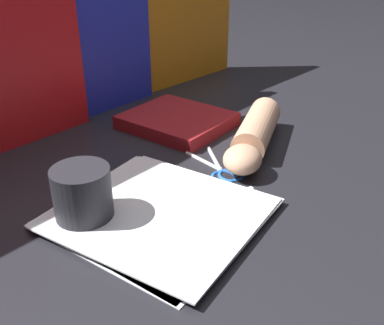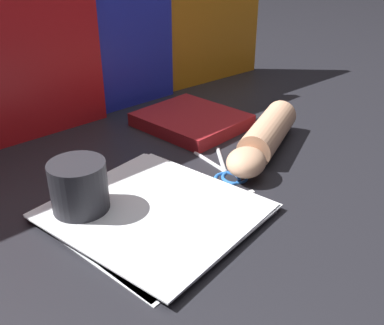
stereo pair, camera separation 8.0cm
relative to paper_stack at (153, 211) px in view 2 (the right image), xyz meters
The scene contains 10 objects.
ground_plane 0.13m from the paper_stack, ahead, with size 6.00×6.00×0.00m, color black.
backdrop_panel_center 0.52m from the paper_stack, 74.70° to the left, with size 0.68×0.07×0.47m.
backdrop_panel_right 0.64m from the paper_stack, 48.03° to the left, with size 0.86×0.12×0.41m.
paper_stack is the anchor object (origin of this frame).
book_closed 0.39m from the paper_stack, 33.25° to the left, with size 0.21×0.24×0.03m.
scissors 0.20m from the paper_stack, ahead, with size 0.13×0.16×0.01m.
hand_forearm 0.32m from the paper_stack, ahead, with size 0.32×0.17×0.07m.
paper_scrap_near 0.19m from the paper_stack, 24.31° to the right, with size 0.02×0.02×0.00m.
paper_scrap_mid 0.16m from the paper_stack, 30.73° to the right, with size 0.02×0.02×0.00m.
mug 0.13m from the paper_stack, 134.46° to the left, with size 0.09×0.09×0.10m.
Camera 2 is at (-0.55, -0.47, 0.43)m, focal length 42.00 mm.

